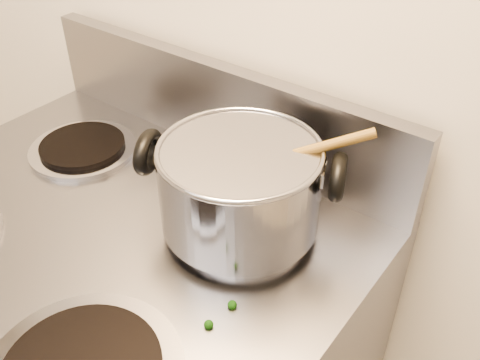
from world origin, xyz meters
name	(u,v)px	position (x,y,z in m)	size (l,w,h in m)	color
stockpot	(240,188)	(0.12, 1.31, 1.00)	(0.29, 0.23, 0.14)	gray
wooden_spoon	(249,167)	(0.13, 1.32, 1.03)	(0.22, 0.18, 0.10)	brown
cooktop_crumbs	(255,214)	(0.12, 1.35, 0.92)	(0.32, 0.24, 0.01)	black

